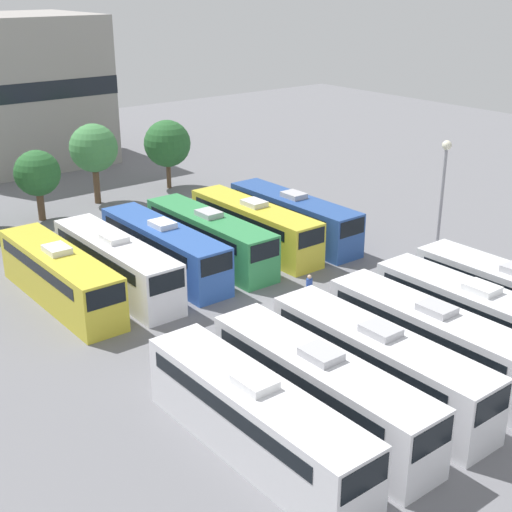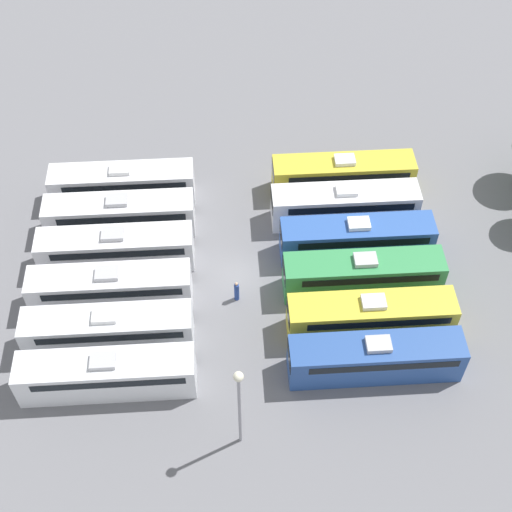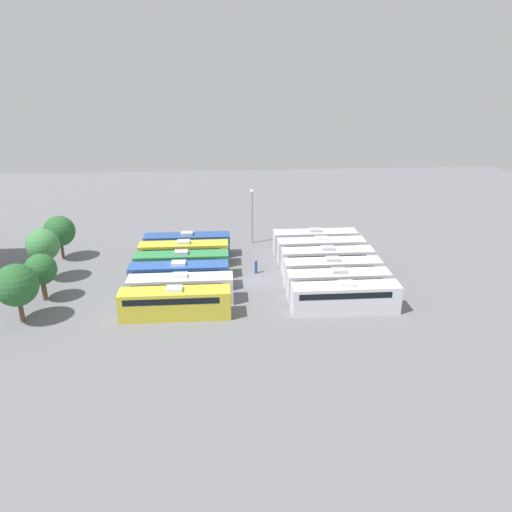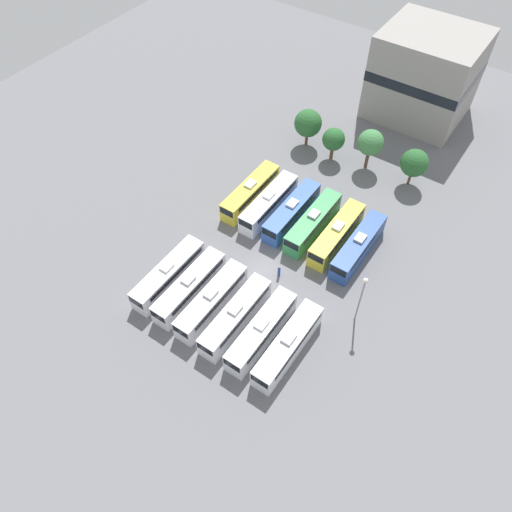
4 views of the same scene
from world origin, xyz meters
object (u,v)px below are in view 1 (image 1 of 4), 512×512
bus_2 (378,362)px  bus_9 (209,236)px  tree_2 (94,148)px  depot_building (14,90)px  bus_1 (319,387)px  bus_7 (116,263)px  tree_1 (37,174)px  bus_11 (293,216)px  bus_3 (433,338)px  bus_6 (59,275)px  tree_3 (167,144)px  bus_0 (254,417)px  bus_4 (478,316)px  bus_8 (163,247)px  bus_10 (254,225)px  light_pole (443,181)px  worker_person (309,291)px

bus_2 → bus_9: bearing=78.9°
tree_2 → depot_building: bearing=88.1°
bus_1 → tree_2: (7.03, 33.75, 2.87)m
bus_7 → tree_1: size_ratio=2.11×
bus_11 → bus_3: bearing=-111.3°
bus_3 → bus_7: bearing=111.7°
bus_6 → tree_2: tree_2 is taller
bus_6 → tree_3: size_ratio=1.92×
bus_1 → bus_2: 3.43m
bus_11 → tree_1: (-12.20, 15.02, 1.97)m
bus_0 → bus_3: (10.42, -0.25, 0.00)m
bus_1 → bus_4: bearing=-0.8°
bus_4 → bus_6: 22.67m
bus_3 → depot_building: depot_building is taller
bus_11 → tree_1: 19.45m
bus_11 → bus_1: bearing=-128.6°
bus_4 → bus_7: size_ratio=1.00×
bus_3 → bus_11: size_ratio=1.00×
bus_9 → tree_2: 16.29m
bus_4 → tree_3: size_ratio=1.92×
bus_7 → bus_8: size_ratio=1.00×
bus_8 → bus_11: (10.39, -0.37, 0.00)m
bus_2 → bus_1: bearing=178.6°
bus_2 → bus_10: bearing=68.0°
tree_1 → tree_3: (12.29, 1.48, 0.29)m
light_pole → tree_3: light_pole is taller
bus_2 → tree_1: bearing=93.0°
light_pole → depot_building: 44.15m
bus_11 → light_pole: light_pole is taller
bus_1 → tree_3: bearing=67.6°
bus_10 → bus_11: 3.32m
bus_10 → worker_person: 9.65m
bus_7 → tree_2: bearing=66.8°
bus_7 → tree_3: bearing=49.8°
bus_1 → bus_2: size_ratio=1.00×
worker_person → bus_6: bearing=139.6°
bus_3 → bus_2: bearing=177.6°
bus_6 → bus_11: bearing=-1.0°
bus_8 → worker_person: bearing=-67.2°
bus_8 → tree_1: bearing=97.0°
bus_2 → bus_9: size_ratio=1.00×
worker_person → bus_4: bearing=-69.7°
bus_1 → depot_building: bearing=81.6°
bus_10 → light_pole: light_pole is taller
bus_7 → tree_3: size_ratio=1.92×
bus_7 → bus_11: size_ratio=1.00×
tree_3 → depot_building: (-6.39, 17.22, 3.17)m
bus_0 → bus_1: same height
bus_10 → bus_11: same height
bus_9 → tree_3: 17.82m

